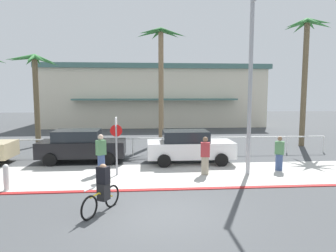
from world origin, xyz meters
TOP-DOWN VIEW (x-y plane):
  - ground_plane at (0.00, 10.00)m, footprint 80.00×80.00m
  - sidewalk_strip at (0.00, 4.20)m, footprint 44.00×4.00m
  - curb_paint at (0.00, 2.20)m, footprint 44.00×0.24m
  - building_backdrop at (0.70, 27.95)m, footprint 24.15×13.33m
  - rail_fence at (0.00, 8.50)m, footprint 20.85×0.08m
  - stop_sign_bike_lane at (-1.69, 4.35)m, footprint 0.52×0.56m
  - bollard_0 at (-5.56, 2.56)m, footprint 0.20×0.20m
  - streetlight_curb at (4.11, 3.86)m, footprint 0.24×2.54m
  - palm_tree_1 at (-7.73, 12.20)m, footprint 3.04×2.86m
  - palm_tree_2 at (0.75, 12.87)m, footprint 3.58×3.10m
  - palm_tree_3 at (10.34, 10.95)m, footprint 3.22×3.42m
  - car_black_1 at (-3.77, 7.11)m, footprint 4.40×2.02m
  - car_white_2 at (1.82, 6.45)m, footprint 4.40×2.02m
  - cyclist_yellow_0 at (-1.74, 0.30)m, footprint 0.95×1.61m
  - pedestrian_0 at (2.19, 4.13)m, footprint 0.44×0.38m
  - pedestrian_1 at (-2.40, 4.68)m, footprint 0.48×0.44m
  - pedestrian_2 at (5.78, 4.59)m, footprint 0.48×0.44m

SIDE VIEW (x-z plane):
  - ground_plane at x=0.00m, z-range 0.00..0.00m
  - sidewalk_strip at x=0.00m, z-range 0.00..0.02m
  - curb_paint at x=0.00m, z-range 0.00..0.03m
  - bollard_0 at x=-5.56m, z-range 0.02..1.02m
  - cyclist_yellow_0 at x=-1.74m, z-range -0.06..1.44m
  - pedestrian_2 at x=5.78m, z-range -0.07..1.55m
  - pedestrian_0 at x=2.19m, z-range -0.06..1.64m
  - pedestrian_1 at x=-2.40m, z-range -0.06..1.72m
  - rail_fence at x=0.00m, z-range 0.32..1.36m
  - car_black_1 at x=-3.77m, z-range 0.03..1.72m
  - car_white_2 at x=1.82m, z-range 0.03..1.72m
  - stop_sign_bike_lane at x=-1.69m, z-range 0.40..2.96m
  - building_backdrop at x=0.70m, z-range 0.02..6.65m
  - streetlight_curb at x=4.11m, z-range 0.53..8.03m
  - palm_tree_1 at x=-7.73m, z-range 1.66..7.86m
  - palm_tree_2 at x=0.75m, z-range 2.16..10.35m
  - palm_tree_3 at x=10.34m, z-range 2.11..10.66m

